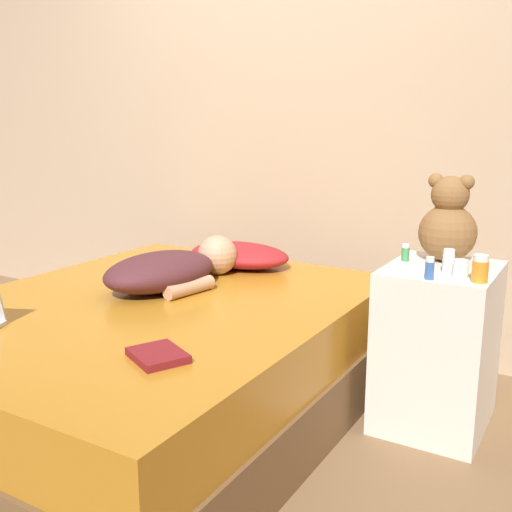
{
  "coord_description": "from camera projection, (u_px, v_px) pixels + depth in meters",
  "views": [
    {
      "loc": [
        1.52,
        -1.75,
        1.19
      ],
      "look_at": [
        0.35,
        0.23,
        0.67
      ],
      "focal_mm": 42.0,
      "sensor_mm": 36.0,
      "label": 1
    }
  ],
  "objects": [
    {
      "name": "bottle_clear",
      "position": [
        448.0,
        262.0,
        2.19
      ],
      "size": [
        0.04,
        0.04,
        0.09
      ],
      "color": "silver",
      "rests_on": "nightstand"
    },
    {
      "name": "ground_plane",
      "position": [
        155.0,
        415.0,
        2.49
      ],
      "size": [
        12.0,
        12.0,
        0.0
      ],
      "primitive_type": "plane",
      "color": "brown"
    },
    {
      "name": "bed",
      "position": [
        153.0,
        360.0,
        2.44
      ],
      "size": [
        1.49,
        1.84,
        0.49
      ],
      "color": "brown",
      "rests_on": "ground_plane"
    },
    {
      "name": "pillow",
      "position": [
        239.0,
        255.0,
        2.95
      ],
      "size": [
        0.53,
        0.34,
        0.11
      ],
      "color": "maroon",
      "rests_on": "bed"
    },
    {
      "name": "person_lying",
      "position": [
        172.0,
        269.0,
        2.58
      ],
      "size": [
        0.43,
        0.72,
        0.18
      ],
      "rotation": [
        0.0,
        0.0,
        -0.18
      ],
      "color": "#4C2328",
      "rests_on": "bed"
    },
    {
      "name": "book",
      "position": [
        158.0,
        355.0,
        1.8
      ],
      "size": [
        0.22,
        0.2,
        0.02
      ],
      "rotation": [
        0.0,
        0.0,
        -0.46
      ],
      "color": "maroon",
      "rests_on": "bed"
    },
    {
      "name": "bottle_white",
      "position": [
        461.0,
        269.0,
        2.15
      ],
      "size": [
        0.06,
        0.06,
        0.06
      ],
      "color": "white",
      "rests_on": "nightstand"
    },
    {
      "name": "teddy_bear",
      "position": [
        448.0,
        224.0,
        2.37
      ],
      "size": [
        0.23,
        0.23,
        0.35
      ],
      "color": "brown",
      "rests_on": "nightstand"
    },
    {
      "name": "bottle_green",
      "position": [
        405.0,
        253.0,
        2.39
      ],
      "size": [
        0.03,
        0.03,
        0.07
      ],
      "color": "#3D8E4C",
      "rests_on": "nightstand"
    },
    {
      "name": "nightstand",
      "position": [
        437.0,
        346.0,
        2.37
      ],
      "size": [
        0.4,
        0.48,
        0.65
      ],
      "color": "silver",
      "rests_on": "ground_plane"
    },
    {
      "name": "bottle_orange",
      "position": [
        480.0,
        269.0,
        2.07
      ],
      "size": [
        0.06,
        0.06,
        0.1
      ],
      "color": "orange",
      "rests_on": "nightstand"
    },
    {
      "name": "wall_back",
      "position": [
        291.0,
        101.0,
        3.21
      ],
      "size": [
        8.0,
        0.06,
        2.6
      ],
      "color": "tan",
      "rests_on": "ground_plane"
    },
    {
      "name": "bottle_blue",
      "position": [
        430.0,
        268.0,
        2.11
      ],
      "size": [
        0.03,
        0.03,
        0.08
      ],
      "color": "#3866B2",
      "rests_on": "nightstand"
    }
  ]
}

